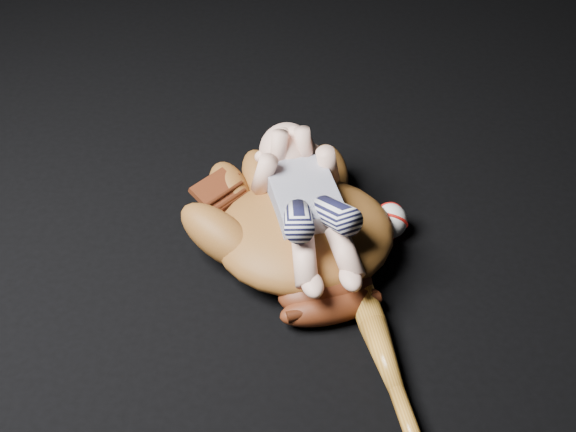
% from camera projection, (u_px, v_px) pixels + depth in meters
% --- Properties ---
extents(baseball_glove, '(0.49, 0.53, 0.14)m').
position_uv_depth(baseball_glove, '(305.00, 227.00, 1.36)').
color(baseball_glove, brown).
rests_on(baseball_glove, ground).
extents(newborn_baby, '(0.26, 0.41, 0.15)m').
position_uv_depth(newborn_baby, '(309.00, 201.00, 1.32)').
color(newborn_baby, '#E4AC93').
rests_on(newborn_baby, baseball_glove).
extents(baseball_bat, '(0.14, 0.48, 0.05)m').
position_uv_depth(baseball_bat, '(378.00, 338.00, 1.24)').
color(baseball_bat, '#AC6E21').
rests_on(baseball_bat, ground).
extents(baseball, '(0.07, 0.07, 0.06)m').
position_uv_depth(baseball, '(389.00, 221.00, 1.43)').
color(baseball, silver).
rests_on(baseball, ground).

